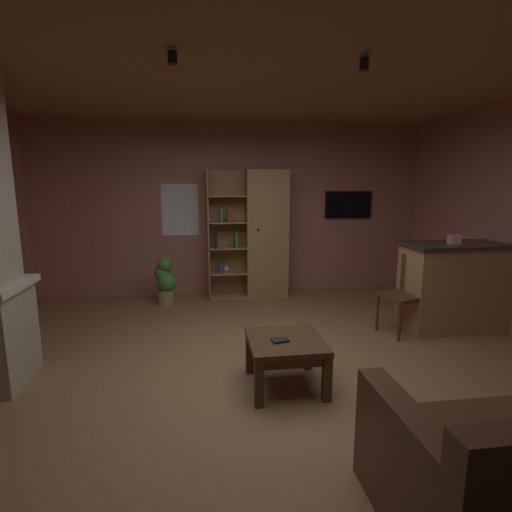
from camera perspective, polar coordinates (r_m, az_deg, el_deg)
floor at (r=3.76m, az=0.92°, el=-17.23°), size 6.16×5.73×0.02m
wall_back at (r=6.22m, az=-3.33°, el=6.86°), size 6.28×0.06×2.71m
ceiling at (r=3.48m, az=1.06°, el=26.89°), size 6.16×5.73×0.02m
window_pane_back at (r=6.17m, az=-11.17°, el=6.73°), size 0.57×0.01×0.80m
bookshelf_cabinet at (r=6.03m, az=0.72°, el=3.17°), size 1.24×0.41×1.97m
kitchen_bar_counter at (r=5.35m, az=28.38°, el=-3.87°), size 1.52×0.62×1.06m
tissue_box at (r=5.09m, az=27.29°, el=2.23°), size 0.14×0.14×0.11m
coffee_table at (r=3.43m, az=4.42°, el=-13.47°), size 0.64×0.66×0.43m
table_book_0 at (r=3.34m, az=3.59°, el=-12.35°), size 0.15×0.11×0.02m
dining_chair at (r=4.87m, az=21.43°, el=-4.66°), size 0.52×0.52×0.92m
potted_floor_plant at (r=5.79m, az=-13.29°, el=-3.57°), size 0.32×0.30×0.71m
wall_mounted_tv at (r=6.59m, az=13.50°, el=7.40°), size 0.78×0.06×0.44m
track_light_spot_1 at (r=3.18m, az=-12.26°, el=26.75°), size 0.07×0.07×0.09m
track_light_spot_2 at (r=3.37m, az=15.75°, el=25.67°), size 0.07×0.07×0.09m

